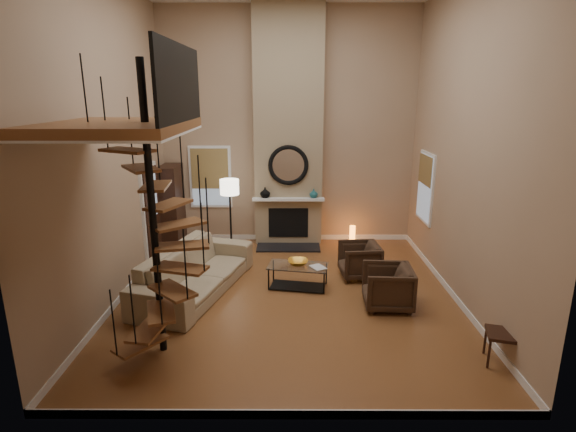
{
  "coord_description": "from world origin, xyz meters",
  "views": [
    {
      "loc": [
        0.03,
        -7.59,
        3.61
      ],
      "look_at": [
        0.0,
        0.4,
        1.4
      ],
      "focal_mm": 28.16,
      "sensor_mm": 36.0,
      "label": 1
    }
  ],
  "objects_px": {
    "armchair_near": "(363,260)",
    "floor_lamp": "(230,193)",
    "accent_lamp": "(352,236)",
    "armchair_far": "(392,287)",
    "side_chair": "(511,329)",
    "coffee_table": "(298,274)",
    "sofa": "(195,271)",
    "hutch": "(172,207)"
  },
  "relations": [
    {
      "from": "armchair_near",
      "to": "floor_lamp",
      "type": "bearing_deg",
      "value": -121.63
    },
    {
      "from": "armchair_near",
      "to": "accent_lamp",
      "type": "distance_m",
      "value": 1.92
    },
    {
      "from": "armchair_far",
      "to": "side_chair",
      "type": "relative_size",
      "value": 0.88
    },
    {
      "from": "coffee_table",
      "to": "accent_lamp",
      "type": "relative_size",
      "value": 2.44
    },
    {
      "from": "side_chair",
      "to": "sofa",
      "type": "bearing_deg",
      "value": 153.49
    },
    {
      "from": "hutch",
      "to": "side_chair",
      "type": "relative_size",
      "value": 2.14
    },
    {
      "from": "coffee_table",
      "to": "armchair_far",
      "type": "bearing_deg",
      "value": -25.27
    },
    {
      "from": "hutch",
      "to": "armchair_near",
      "type": "distance_m",
      "value": 4.72
    },
    {
      "from": "floor_lamp",
      "to": "side_chair",
      "type": "bearing_deg",
      "value": -45.73
    },
    {
      "from": "hutch",
      "to": "sofa",
      "type": "relative_size",
      "value": 0.68
    },
    {
      "from": "coffee_table",
      "to": "accent_lamp",
      "type": "bearing_deg",
      "value": 60.89
    },
    {
      "from": "armchair_near",
      "to": "sofa",
      "type": "bearing_deg",
      "value": -83.35
    },
    {
      "from": "armchair_near",
      "to": "floor_lamp",
      "type": "xyz_separation_m",
      "value": [
        -2.81,
        1.42,
        1.06
      ]
    },
    {
      "from": "floor_lamp",
      "to": "coffee_table",
      "type": "bearing_deg",
      "value": -52.32
    },
    {
      "from": "sofa",
      "to": "armchair_far",
      "type": "height_order",
      "value": "sofa"
    },
    {
      "from": "armchair_near",
      "to": "armchair_far",
      "type": "distance_m",
      "value": 1.32
    },
    {
      "from": "armchair_far",
      "to": "accent_lamp",
      "type": "distance_m",
      "value": 3.21
    },
    {
      "from": "sofa",
      "to": "side_chair",
      "type": "height_order",
      "value": "side_chair"
    },
    {
      "from": "floor_lamp",
      "to": "armchair_near",
      "type": "bearing_deg",
      "value": -26.81
    },
    {
      "from": "sofa",
      "to": "armchair_near",
      "type": "bearing_deg",
      "value": -62.5
    },
    {
      "from": "armchair_near",
      "to": "accent_lamp",
      "type": "xyz_separation_m",
      "value": [
        0.05,
        1.92,
        -0.1
      ]
    },
    {
      "from": "hutch",
      "to": "armchair_near",
      "type": "relative_size",
      "value": 2.6
    },
    {
      "from": "armchair_near",
      "to": "accent_lamp",
      "type": "bearing_deg",
      "value": 173.76
    },
    {
      "from": "sofa",
      "to": "armchair_near",
      "type": "distance_m",
      "value": 3.29
    },
    {
      "from": "armchair_far",
      "to": "coffee_table",
      "type": "distance_m",
      "value": 1.78
    },
    {
      "from": "floor_lamp",
      "to": "accent_lamp",
      "type": "distance_m",
      "value": 3.13
    },
    {
      "from": "floor_lamp",
      "to": "sofa",
      "type": "bearing_deg",
      "value": -101.12
    },
    {
      "from": "sofa",
      "to": "floor_lamp",
      "type": "relative_size",
      "value": 1.69
    },
    {
      "from": "armchair_near",
      "to": "accent_lamp",
      "type": "relative_size",
      "value": 1.57
    },
    {
      "from": "accent_lamp",
      "to": "floor_lamp",
      "type": "bearing_deg",
      "value": -170.19
    },
    {
      "from": "coffee_table",
      "to": "side_chair",
      "type": "height_order",
      "value": "side_chair"
    },
    {
      "from": "sofa",
      "to": "coffee_table",
      "type": "xyz_separation_m",
      "value": [
        1.91,
        0.13,
        -0.11
      ]
    },
    {
      "from": "hutch",
      "to": "floor_lamp",
      "type": "bearing_deg",
      "value": -19.31
    },
    {
      "from": "armchair_far",
      "to": "accent_lamp",
      "type": "bearing_deg",
      "value": -172.51
    },
    {
      "from": "armchair_near",
      "to": "coffee_table",
      "type": "height_order",
      "value": "armchair_near"
    },
    {
      "from": "sofa",
      "to": "floor_lamp",
      "type": "bearing_deg",
      "value": 4.91
    },
    {
      "from": "armchair_far",
      "to": "coffee_table",
      "type": "bearing_deg",
      "value": -112.31
    },
    {
      "from": "coffee_table",
      "to": "floor_lamp",
      "type": "distance_m",
      "value": 2.7
    },
    {
      "from": "sofa",
      "to": "armchair_near",
      "type": "relative_size",
      "value": 3.82
    },
    {
      "from": "armchair_far",
      "to": "floor_lamp",
      "type": "bearing_deg",
      "value": -128.03
    },
    {
      "from": "armchair_near",
      "to": "side_chair",
      "type": "distance_m",
      "value": 3.38
    },
    {
      "from": "sofa",
      "to": "side_chair",
      "type": "bearing_deg",
      "value": -100.48
    }
  ]
}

